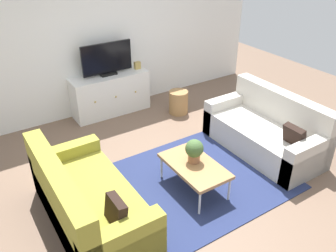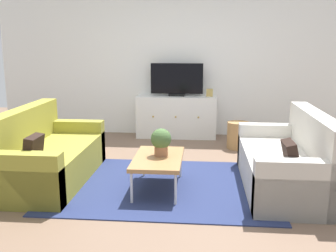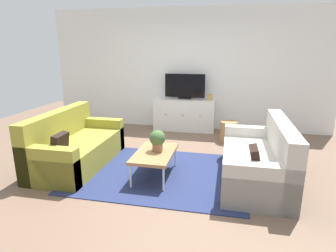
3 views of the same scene
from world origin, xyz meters
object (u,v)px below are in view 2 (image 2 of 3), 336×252
(potted_plant, at_px, (161,141))
(wicker_basket, at_px, (238,135))
(couch_right_side, at_px, (292,165))
(coffee_table, at_px, (158,160))
(couch_left_side, at_px, (43,158))
(mantel_clock, at_px, (210,93))
(tv_console, at_px, (177,117))
(flat_screen_tv, at_px, (177,80))

(potted_plant, relative_size, wicker_basket, 0.75)
(potted_plant, xyz_separation_m, wicker_basket, (1.01, 1.81, -0.35))
(couch_right_side, height_order, coffee_table, couch_right_side)
(couch_left_side, relative_size, coffee_table, 1.94)
(coffee_table, xyz_separation_m, mantel_clock, (0.59, 2.54, 0.43))
(couch_left_side, relative_size, mantel_clock, 13.66)
(couch_left_side, xyz_separation_m, coffee_table, (1.39, -0.17, 0.07))
(tv_console, height_order, wicker_basket, tv_console)
(potted_plant, distance_m, flat_screen_tv, 2.55)
(couch_right_side, height_order, wicker_basket, couch_right_side)
(couch_left_side, height_order, coffee_table, couch_left_side)
(couch_left_side, distance_m, mantel_clock, 3.13)
(flat_screen_tv, height_order, mantel_clock, flat_screen_tv)
(couch_left_side, relative_size, flat_screen_tv, 1.99)
(coffee_table, bearing_deg, tv_console, 89.32)
(tv_console, bearing_deg, potted_plant, -90.04)
(couch_left_side, distance_m, tv_console, 2.77)
(coffee_table, height_order, wicker_basket, wicker_basket)
(couch_right_side, xyz_separation_m, mantel_clock, (-0.89, 2.37, 0.50))
(couch_left_side, xyz_separation_m, tv_console, (1.42, 2.37, 0.07))
(coffee_table, height_order, mantel_clock, mantel_clock)
(couch_right_side, height_order, potted_plant, couch_right_side)
(couch_right_side, relative_size, flat_screen_tv, 1.99)
(couch_right_side, distance_m, wicker_basket, 1.76)
(coffee_table, distance_m, wicker_basket, 2.14)
(flat_screen_tv, relative_size, wicker_basket, 2.15)
(potted_plant, bearing_deg, wicker_basket, 60.89)
(couch_left_side, bearing_deg, potted_plant, -4.54)
(couch_left_side, bearing_deg, flat_screen_tv, 59.32)
(coffee_table, relative_size, potted_plant, 2.94)
(tv_console, distance_m, mantel_clock, 0.71)
(coffee_table, relative_size, tv_console, 0.67)
(tv_console, bearing_deg, coffee_table, -90.68)
(mantel_clock, height_order, wicker_basket, mantel_clock)
(couch_right_side, xyz_separation_m, coffee_table, (-1.49, -0.17, 0.07))
(tv_console, bearing_deg, couch_right_side, -58.46)
(tv_console, relative_size, wicker_basket, 3.28)
(tv_console, bearing_deg, mantel_clock, 0.00)
(couch_right_side, bearing_deg, coffee_table, -173.67)
(couch_left_side, xyz_separation_m, potted_plant, (1.42, -0.11, 0.27))
(tv_console, relative_size, mantel_clock, 10.51)
(mantel_clock, bearing_deg, couch_left_side, -129.88)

